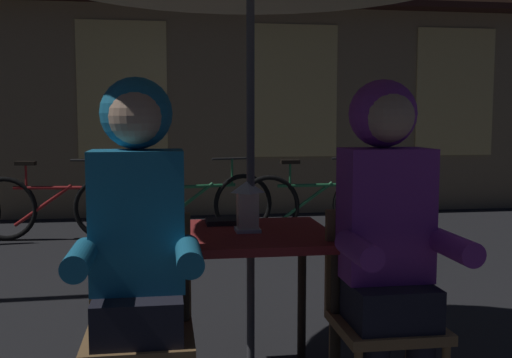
# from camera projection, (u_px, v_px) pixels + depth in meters

# --- Properties ---
(cafe_table) EXTENTS (0.72, 0.72, 0.74)m
(cafe_table) POSITION_uv_depth(u_px,v_px,m) (251.00, 254.00, 2.73)
(cafe_table) COLOR maroon
(cafe_table) RESTS_ON ground_plane
(lantern) EXTENTS (0.11, 0.11, 0.23)m
(lantern) POSITION_uv_depth(u_px,v_px,m) (248.00, 205.00, 2.70)
(lantern) COLOR white
(lantern) RESTS_ON cafe_table
(chair_left) EXTENTS (0.40, 0.40, 0.87)m
(chair_left) POSITION_uv_depth(u_px,v_px,m) (140.00, 317.00, 2.31)
(chair_left) COLOR olive
(chair_left) RESTS_ON ground_plane
(chair_right) EXTENTS (0.40, 0.40, 0.87)m
(chair_right) POSITION_uv_depth(u_px,v_px,m) (380.00, 306.00, 2.45)
(chair_right) COLOR olive
(chair_right) RESTS_ON ground_plane
(person_left_hooded) EXTENTS (0.45, 0.56, 1.40)m
(person_left_hooded) POSITION_uv_depth(u_px,v_px,m) (137.00, 228.00, 2.22)
(person_left_hooded) COLOR black
(person_left_hooded) RESTS_ON ground_plane
(person_right_hooded) EXTENTS (0.45, 0.56, 1.40)m
(person_right_hooded) POSITION_uv_depth(u_px,v_px,m) (387.00, 221.00, 2.36)
(person_right_hooded) COLOR black
(person_right_hooded) RESTS_ON ground_plane
(bicycle_second) EXTENTS (1.67, 0.26, 0.84)m
(bicycle_second) POSITION_uv_depth(u_px,v_px,m) (55.00, 207.00, 6.17)
(bicycle_second) COLOR black
(bicycle_second) RESTS_ON ground_plane
(bicycle_third) EXTENTS (1.65, 0.41, 0.84)m
(bicycle_third) POSITION_uv_depth(u_px,v_px,m) (197.00, 205.00, 6.30)
(bicycle_third) COLOR black
(bicycle_third) RESTS_ON ground_plane
(bicycle_fourth) EXTENTS (1.68, 0.09, 0.84)m
(bicycle_fourth) POSITION_uv_depth(u_px,v_px,m) (316.00, 204.00, 6.41)
(bicycle_fourth) COLOR black
(bicycle_fourth) RESTS_ON ground_plane
(book) EXTENTS (0.20, 0.14, 0.02)m
(book) POSITION_uv_depth(u_px,v_px,m) (227.00, 221.00, 2.92)
(book) COLOR black
(book) RESTS_ON cafe_table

